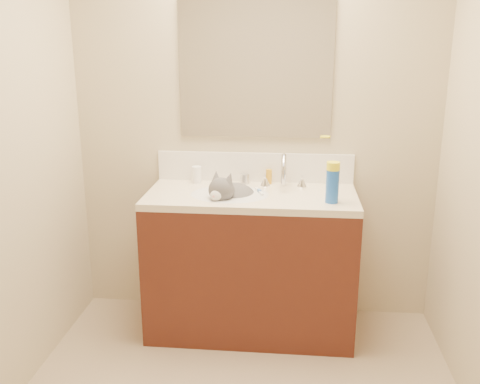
% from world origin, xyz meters
% --- Properties ---
extents(room_shell, '(2.24, 2.54, 2.52)m').
position_xyz_m(room_shell, '(0.00, 0.00, 1.49)').
color(room_shell, '#BEAE8D').
rests_on(room_shell, ground).
extents(vanity_cabinet, '(1.20, 0.55, 0.82)m').
position_xyz_m(vanity_cabinet, '(0.00, 0.97, 0.41)').
color(vanity_cabinet, '#461C12').
rests_on(vanity_cabinet, ground).
extents(counter_slab, '(1.20, 0.55, 0.04)m').
position_xyz_m(counter_slab, '(0.00, 0.97, 0.84)').
color(counter_slab, beige).
rests_on(counter_slab, vanity_cabinet).
extents(basin, '(0.45, 0.36, 0.14)m').
position_xyz_m(basin, '(-0.12, 0.94, 0.79)').
color(basin, white).
rests_on(basin, vanity_cabinet).
extents(faucet, '(0.28, 0.20, 0.21)m').
position_xyz_m(faucet, '(0.18, 1.11, 0.95)').
color(faucet, silver).
rests_on(faucet, counter_slab).
extents(cat, '(0.37, 0.42, 0.31)m').
position_xyz_m(cat, '(-0.11, 0.97, 0.83)').
color(cat, '#4D4A4D').
rests_on(cat, basin).
extents(backsplash, '(1.20, 0.02, 0.18)m').
position_xyz_m(backsplash, '(0.00, 1.24, 0.95)').
color(backsplash, white).
rests_on(backsplash, counter_slab).
extents(mirror, '(0.90, 0.02, 0.80)m').
position_xyz_m(mirror, '(0.00, 1.24, 1.54)').
color(mirror, white).
rests_on(mirror, room_shell).
extents(pill_bottle, '(0.06, 0.06, 0.10)m').
position_xyz_m(pill_bottle, '(-0.35, 1.17, 0.91)').
color(pill_bottle, white).
rests_on(pill_bottle, counter_slab).
extents(pill_label, '(0.06, 0.06, 0.04)m').
position_xyz_m(pill_label, '(-0.35, 1.17, 0.90)').
color(pill_label, '#CF4822').
rests_on(pill_label, pill_bottle).
extents(silver_jar, '(0.06, 0.06, 0.06)m').
position_xyz_m(silver_jar, '(-0.06, 1.18, 0.89)').
color(silver_jar, '#B7B7BC').
rests_on(silver_jar, counter_slab).
extents(amber_bottle, '(0.04, 0.04, 0.09)m').
position_xyz_m(amber_bottle, '(0.09, 1.19, 0.91)').
color(amber_bottle, gold).
rests_on(amber_bottle, counter_slab).
extents(toothbrush, '(0.06, 0.14, 0.01)m').
position_xyz_m(toothbrush, '(0.04, 1.00, 0.87)').
color(toothbrush, white).
rests_on(toothbrush, counter_slab).
extents(toothbrush_head, '(0.03, 0.04, 0.02)m').
position_xyz_m(toothbrush_head, '(0.04, 1.00, 0.87)').
color(toothbrush_head, '#6691D9').
rests_on(toothbrush_head, counter_slab).
extents(spray_can, '(0.09, 0.09, 0.19)m').
position_xyz_m(spray_can, '(0.45, 0.84, 0.96)').
color(spray_can, blue).
rests_on(spray_can, counter_slab).
extents(spray_cap, '(0.09, 0.09, 0.04)m').
position_xyz_m(spray_cap, '(0.45, 0.84, 1.06)').
color(spray_cap, yellow).
rests_on(spray_cap, spray_can).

